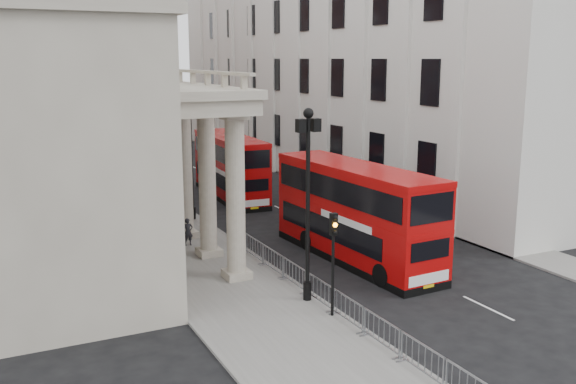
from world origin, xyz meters
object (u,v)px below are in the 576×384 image
object	(u,v)px
monument_column	(92,24)
pedestrian_a	(188,232)
bus_far	(230,165)
lamp_post_north	(134,124)
pedestrian_c	(166,217)
bus_near	(355,211)
lamp_post_south	(308,192)
lamp_post_mid	(191,146)
traffic_light	(333,245)
pedestrian_b	(171,234)

from	to	relation	value
monument_column	pedestrian_a	xyz separation A→B (m)	(-8.72, -77.70, -15.09)
monument_column	bus_far	distance (m)	67.73
lamp_post_north	pedestrian_c	distance (m)	19.05
monument_column	bus_near	xyz separation A→B (m)	(-1.51, -83.72, -13.35)
pedestrian_a	lamp_post_north	bearing A→B (deg)	86.12
lamp_post_south	bus_far	size ratio (longest dim) A/B	0.75
bus_near	pedestrian_c	xyz separation A→B (m)	(-7.59, 9.23, -1.58)
bus_far	pedestrian_c	distance (m)	11.04
lamp_post_mid	pedestrian_a	bearing A→B (deg)	-110.40
pedestrian_c	lamp_post_north	bearing A→B (deg)	102.26
lamp_post_mid	bus_near	bearing A→B (deg)	-66.52
traffic_light	pedestrian_b	bearing A→B (deg)	104.55
pedestrian_b	pedestrian_a	bearing A→B (deg)	168.96
bus_near	lamp_post_south	bearing A→B (deg)	-142.92
lamp_post_north	pedestrian_b	distance (m)	22.26
traffic_light	bus_near	xyz separation A→B (m)	(4.99, 6.30, -0.47)
monument_column	lamp_post_mid	xyz separation A→B (m)	(-6.60, -72.00, -11.07)
lamp_post_south	pedestrian_c	size ratio (longest dim) A/B	4.47
pedestrian_b	traffic_light	bearing A→B (deg)	94.80
monument_column	lamp_post_south	xyz separation A→B (m)	(-6.60, -88.00, -11.07)
monument_column	traffic_light	distance (m)	91.17
lamp_post_south	pedestrian_b	distance (m)	11.50
lamp_post_north	pedestrian_a	distance (m)	22.17
bus_near	pedestrian_b	xyz separation A→B (m)	(-8.20, 6.04, -1.74)
bus_far	pedestrian_a	bearing A→B (deg)	-117.80
bus_near	pedestrian_b	size ratio (longest dim) A/B	7.61
lamp_post_south	traffic_light	distance (m)	2.71
bus_near	pedestrian_b	bearing A→B (deg)	140.61
monument_column	pedestrian_a	distance (m)	79.63
lamp_post_north	pedestrian_a	xyz separation A→B (m)	(-2.12, -21.70, -4.02)
pedestrian_a	pedestrian_c	distance (m)	3.24
lamp_post_south	lamp_post_north	distance (m)	32.00
lamp_post_mid	pedestrian_b	size ratio (longest dim) A/B	5.36
lamp_post_mid	monument_column	bearing A→B (deg)	84.76
lamp_post_south	traffic_light	bearing A→B (deg)	-87.16
monument_column	lamp_post_mid	world-z (taller)	monument_column
pedestrian_b	lamp_post_north	bearing A→B (deg)	-107.90
lamp_post_south	pedestrian_a	xyz separation A→B (m)	(-2.12, 10.30, -4.02)
traffic_light	pedestrian_c	world-z (taller)	traffic_light
lamp_post_south	pedestrian_b	world-z (taller)	lamp_post_south
bus_near	monument_column	bearing A→B (deg)	85.98
lamp_post_south	bus_far	world-z (taller)	lamp_post_south
lamp_post_north	traffic_light	bearing A→B (deg)	-89.83
bus_far	pedestrian_c	size ratio (longest dim) A/B	5.95
monument_column	pedestrian_b	bearing A→B (deg)	-97.12
lamp_post_north	pedestrian_b	world-z (taller)	lamp_post_north
lamp_post_mid	pedestrian_a	xyz separation A→B (m)	(-2.12, -5.70, -4.02)
bus_near	pedestrian_a	xyz separation A→B (m)	(-7.21, 6.02, -1.74)
lamp_post_south	pedestrian_b	size ratio (longest dim) A/B	5.36
monument_column	pedestrian_b	size ratio (longest dim) A/B	34.94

